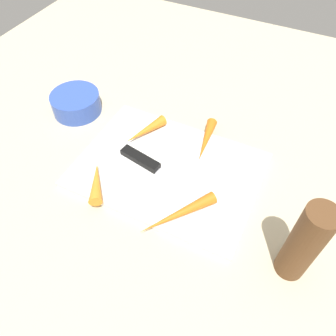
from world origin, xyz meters
name	(u,v)px	position (x,y,z in m)	size (l,w,h in m)	color
ground_plane	(168,172)	(0.00, 0.00, 0.00)	(1.40, 1.40, 0.00)	#C6B793
cutting_board	(168,170)	(0.00, 0.00, 0.01)	(0.36, 0.26, 0.01)	white
knife	(145,162)	(0.05, 0.01, 0.02)	(0.20, 0.06, 0.01)	#B7B7BC
carrot_shortest	(96,182)	(0.10, 0.10, 0.02)	(0.03, 0.03, 0.09)	orange
carrot_long	(206,140)	(-0.04, -0.10, 0.02)	(0.02, 0.02, 0.12)	orange
carrot_longest	(178,214)	(-0.07, 0.10, 0.02)	(0.02, 0.02, 0.15)	orange
carrot_short	(145,131)	(0.09, -0.06, 0.02)	(0.02, 0.02, 0.10)	orange
small_bowl	(76,103)	(0.28, -0.08, 0.02)	(0.11, 0.11, 0.05)	#3351B2
pepper_grinder	(304,244)	(-0.27, 0.10, 0.08)	(0.05, 0.05, 0.17)	brown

